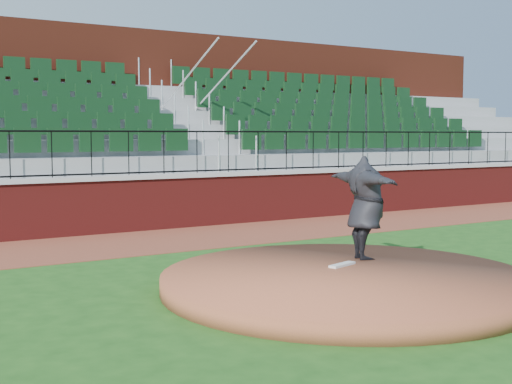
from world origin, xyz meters
The scene contains 10 objects.
ground centered at (0.00, 0.00, 0.00)m, with size 90.00×90.00×0.00m, color #1C4B15.
warning_track centered at (0.00, 5.40, 0.01)m, with size 34.00×3.20×0.01m, color brown.
field_wall centered at (0.00, 7.00, 0.60)m, with size 34.00×0.35×1.20m, color maroon.
wall_cap centered at (0.00, 7.00, 1.25)m, with size 34.00×0.45×0.10m, color #B7B7B7.
wall_railing centered at (0.00, 7.00, 1.80)m, with size 34.00×0.05×1.00m, color black, non-canonical shape.
seating_stands centered at (0.00, 9.72, 2.30)m, with size 34.00×5.10×4.60m, color gray, non-canonical shape.
concourse_wall centered at (0.00, 12.52, 2.75)m, with size 34.00×0.50×5.50m, color maroon.
pitchers_mound centered at (0.37, -0.35, 0.12)m, with size 5.31×5.31×0.25m, color brown.
pitching_rubber centered at (0.67, 0.11, 0.27)m, with size 0.53×0.13×0.04m, color silver.
pitcher centered at (1.33, 0.37, 1.07)m, with size 2.02×0.55×1.64m, color black.
Camera 1 is at (-5.87, -7.90, 2.22)m, focal length 48.38 mm.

